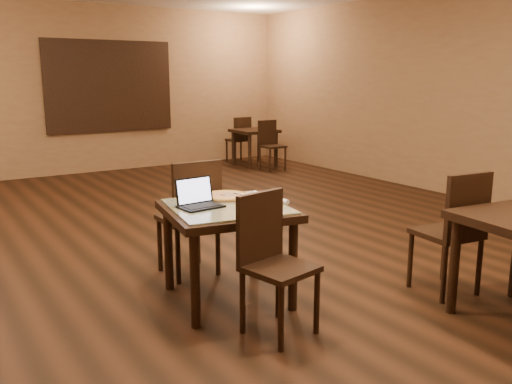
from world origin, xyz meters
TOP-DOWN VIEW (x-y plane):
  - ground at (0.00, 0.00)m, footprint 10.00×10.00m
  - wall_back at (0.00, 5.00)m, footprint 8.00×0.02m
  - wall_right at (4.00, 0.00)m, footprint 0.02×10.00m
  - mural at (0.50, 4.96)m, footprint 2.34×0.05m
  - tiled_table at (-0.73, -1.40)m, footprint 1.07×1.07m
  - chair_main_near at (-0.75, -2.02)m, footprint 0.49×0.49m
  - chair_main_far at (-0.73, -0.79)m, footprint 0.45×0.45m
  - laptop at (-0.93, -1.30)m, footprint 0.33×0.27m
  - plate at (-0.51, -1.58)m, footprint 0.28×0.28m
  - pizza_slice at (-0.51, -1.58)m, footprint 0.30×0.30m
  - pizza_pan at (-0.61, -1.16)m, footprint 0.40×0.40m
  - pizza_whole at (-0.61, -1.16)m, footprint 0.36×0.36m
  - spatula at (-0.59, -1.18)m, footprint 0.19×0.28m
  - napkin_roll at (-0.33, -1.54)m, footprint 0.05×0.18m
  - other_table_a at (3.00, 3.97)m, footprint 0.77×0.77m
  - other_table_a_chair_near at (3.00, 3.43)m, footprint 0.40×0.40m
  - other_table_a_chair_far at (3.00, 4.51)m, footprint 0.40×0.40m
  - other_table_c_chair_far at (0.82, -2.31)m, footprint 0.49×0.49m

SIDE VIEW (x-z plane):
  - ground at x=0.00m, z-range 0.00..0.00m
  - other_table_a_chair_near at x=3.00m, z-range 0.06..0.98m
  - other_table_a_chair_far at x=3.00m, z-range 0.06..0.98m
  - chair_main_near at x=-0.75m, z-range 0.06..1.03m
  - other_table_c_chair_far at x=0.82m, z-range 0.07..1.08m
  - chair_main_far at x=-0.73m, z-range 0.07..1.11m
  - other_table_a at x=3.00m, z-range 0.24..0.95m
  - tiled_table at x=-0.73m, z-range 0.28..1.04m
  - pizza_pan at x=-0.61m, z-range 0.76..0.77m
  - plate at x=-0.51m, z-range 0.76..0.78m
  - pizza_whole at x=-0.61m, z-range 0.77..0.79m
  - napkin_roll at x=-0.33m, z-range 0.76..0.80m
  - pizza_slice at x=-0.51m, z-range 0.77..0.80m
  - spatula at x=-0.59m, z-range 0.78..0.80m
  - laptop at x=-0.93m, z-range 0.71..0.93m
  - wall_back at x=0.00m, z-range 0.00..3.00m
  - wall_right at x=4.00m, z-range 0.00..3.00m
  - mural at x=0.50m, z-range 0.73..2.37m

